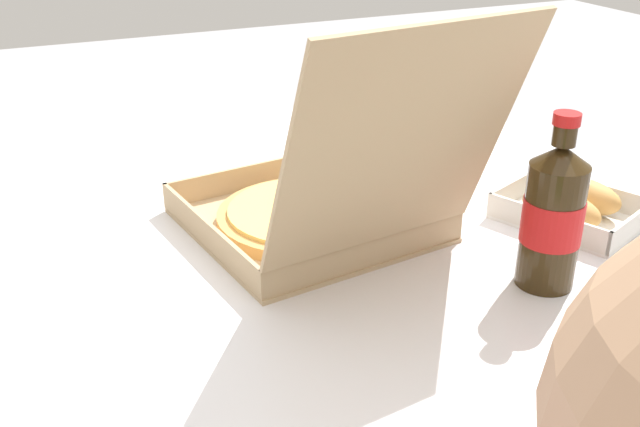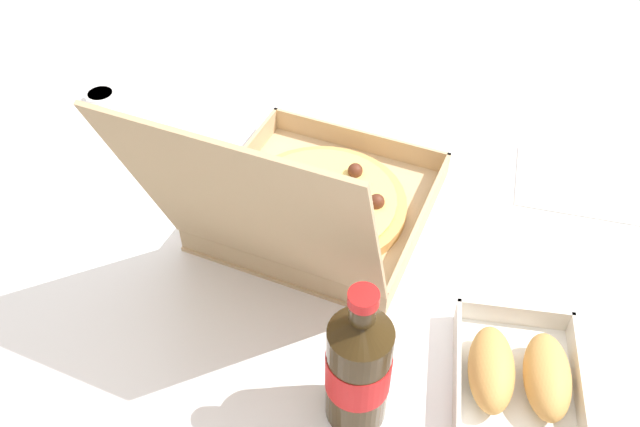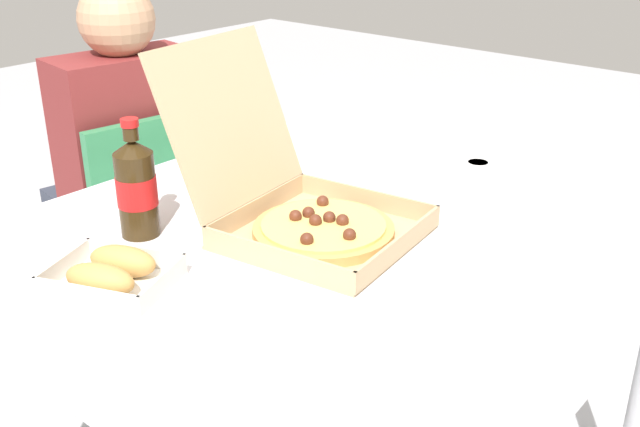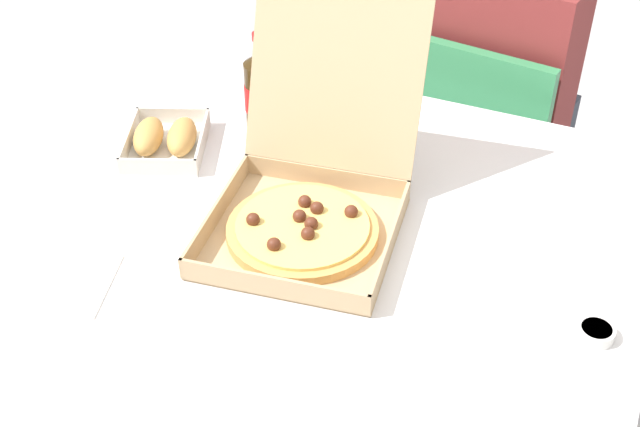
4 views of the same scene
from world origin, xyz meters
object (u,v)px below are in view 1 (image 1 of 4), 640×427
pizza_box_open (321,205)px  bread_side_box (571,205)px  cola_bottle (553,216)px  paper_menu (411,138)px

pizza_box_open → bread_side_box: pizza_box_open is taller
pizza_box_open → bread_side_box: size_ratio=2.03×
bread_side_box → cola_bottle: cola_bottle is taller
bread_side_box → paper_menu: 0.41m
pizza_box_open → paper_menu: 0.45m
bread_side_box → cola_bottle: bearing=40.2°
pizza_box_open → cola_bottle: (-0.20, 0.23, 0.05)m
pizza_box_open → cola_bottle: bearing=131.0°
pizza_box_open → paper_menu: bearing=-136.9°
bread_side_box → paper_menu: bread_side_box is taller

